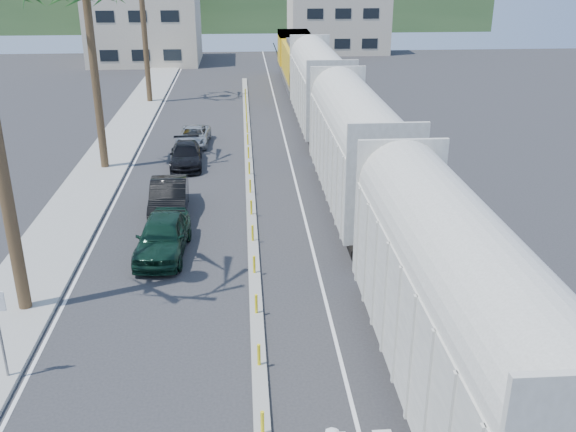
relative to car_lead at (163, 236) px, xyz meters
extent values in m
plane|color=#28282B|center=(3.69, -10.23, -0.82)|extent=(140.00, 140.00, 0.00)
cube|color=gray|center=(-4.81, 14.77, -0.75)|extent=(3.00, 90.00, 0.15)
cube|color=black|center=(7.97, 17.77, -0.79)|extent=(0.12, 100.00, 0.06)
cube|color=black|center=(9.41, 17.77, -0.79)|extent=(0.12, 100.00, 0.06)
cube|color=gray|center=(3.69, 9.77, -0.75)|extent=(0.45, 60.00, 0.15)
cylinder|color=yellow|center=(3.69, -11.23, -0.32)|extent=(0.10, 0.10, 0.70)
cylinder|color=yellow|center=(3.69, -8.23, -0.32)|extent=(0.10, 0.10, 0.70)
cylinder|color=yellow|center=(3.69, -5.23, -0.32)|extent=(0.10, 0.10, 0.70)
cylinder|color=yellow|center=(3.69, -2.23, -0.32)|extent=(0.10, 0.10, 0.70)
cylinder|color=yellow|center=(3.69, 0.77, -0.32)|extent=(0.10, 0.10, 0.70)
cylinder|color=yellow|center=(3.69, 3.77, -0.32)|extent=(0.10, 0.10, 0.70)
cylinder|color=yellow|center=(3.69, 6.77, -0.32)|extent=(0.10, 0.10, 0.70)
cylinder|color=yellow|center=(3.69, 9.77, -0.32)|extent=(0.10, 0.10, 0.70)
cylinder|color=yellow|center=(3.69, 12.77, -0.32)|extent=(0.10, 0.10, 0.70)
cylinder|color=yellow|center=(3.69, 15.77, -0.32)|extent=(0.10, 0.10, 0.70)
cylinder|color=yellow|center=(3.69, 18.77, -0.32)|extent=(0.10, 0.10, 0.70)
cylinder|color=yellow|center=(3.69, 21.77, -0.32)|extent=(0.10, 0.10, 0.70)
cylinder|color=yellow|center=(3.69, 24.77, -0.32)|extent=(0.10, 0.10, 0.70)
cylinder|color=yellow|center=(3.69, 27.77, -0.32)|extent=(0.10, 0.10, 0.70)
cylinder|color=yellow|center=(3.69, 30.77, -0.32)|extent=(0.10, 0.10, 0.70)
cube|color=silver|center=(-3.11, 14.77, -0.82)|extent=(0.12, 90.00, 0.01)
cube|color=silver|center=(6.19, 14.77, -0.82)|extent=(0.12, 90.00, 0.01)
cube|color=#B0AEA1|center=(8.69, -10.44, 1.88)|extent=(3.00, 12.88, 3.40)
cylinder|color=#B0AEA1|center=(8.69, -10.44, 3.58)|extent=(2.90, 12.58, 2.90)
cube|color=black|center=(8.69, -10.44, -0.32)|extent=(2.60, 12.88, 1.00)
cube|color=#B0AEA1|center=(8.69, 4.56, 1.88)|extent=(3.00, 12.88, 3.40)
cylinder|color=#B0AEA1|center=(8.69, 4.56, 3.58)|extent=(2.90, 12.58, 2.90)
cube|color=black|center=(8.69, 4.56, -0.32)|extent=(2.60, 12.88, 1.00)
cube|color=#B0AEA1|center=(8.69, 19.56, 1.88)|extent=(3.00, 12.88, 3.40)
cylinder|color=#B0AEA1|center=(8.69, 19.56, 3.58)|extent=(2.90, 12.58, 2.90)
cube|color=black|center=(8.69, 19.56, -0.32)|extent=(2.60, 12.88, 1.00)
cube|color=#4C4C4F|center=(8.69, 35.56, 0.23)|extent=(3.00, 17.00, 0.50)
cube|color=gold|center=(8.69, 34.56, 1.78)|extent=(2.70, 12.24, 2.60)
cube|color=gold|center=(8.69, 41.34, 2.08)|extent=(3.00, 3.74, 3.20)
cube|color=black|center=(8.69, 35.56, -0.37)|extent=(2.60, 13.60, 0.90)
cylinder|color=brown|center=(-4.31, -4.23, 4.68)|extent=(0.44, 0.44, 11.00)
cylinder|color=brown|center=(-4.61, 11.77, 4.18)|extent=(0.44, 0.44, 10.00)
cylinder|color=brown|center=(-4.31, 29.77, 5.18)|extent=(0.44, 0.44, 12.00)
cylinder|color=slate|center=(-3.61, -8.23, 0.68)|extent=(0.08, 0.08, 3.00)
cube|color=#C0B098|center=(-7.31, 51.77, 3.18)|extent=(12.00, 10.00, 8.00)
cube|color=#C0B098|center=(-9.31, 67.77, 4.18)|extent=(14.00, 12.00, 10.00)
cube|color=#C0B098|center=(15.69, 59.77, 2.68)|extent=(12.00, 10.00, 7.00)
imported|color=black|center=(0.00, 0.00, 0.00)|extent=(2.47, 5.03, 1.64)
imported|color=black|center=(-0.20, 4.59, -0.02)|extent=(2.09, 4.99, 1.60)
imported|color=black|center=(0.05, 12.02, -0.17)|extent=(2.29, 4.67, 1.30)
imported|color=#A4A7A9|center=(0.19, 16.50, -0.23)|extent=(2.39, 4.42, 1.17)
camera|label=1|loc=(3.40, -24.27, 10.67)|focal=40.00mm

